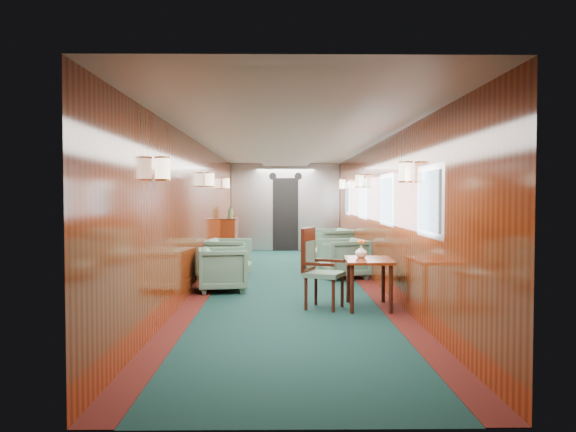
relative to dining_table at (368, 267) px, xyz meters
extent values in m
plane|color=black|center=(-1.05, 2.07, -0.55)|extent=(12.00, 12.00, 0.00)
cube|color=silver|center=(-1.05, 2.07, 1.80)|extent=(3.00, 12.00, 0.10)
cube|color=silver|center=(-1.05, 2.07, 1.81)|extent=(1.20, 12.00, 0.06)
cube|color=maroon|center=(-1.05, 8.07, 0.65)|extent=(3.00, 0.10, 2.40)
cube|color=maroon|center=(-1.05, -3.93, 0.65)|extent=(3.00, 0.10, 2.40)
cube|color=maroon|center=(-2.55, 2.07, 0.65)|extent=(0.10, 12.00, 2.40)
cube|color=maroon|center=(0.45, 2.07, 0.65)|extent=(0.10, 12.00, 2.40)
cube|color=#370E0B|center=(-2.40, 2.07, -0.55)|extent=(0.30, 12.00, 0.01)
cube|color=#370E0B|center=(0.30, 2.07, -0.55)|extent=(0.30, 12.00, 0.01)
cube|color=#AAADB1|center=(-1.05, 7.99, 0.65)|extent=(2.98, 0.12, 2.38)
cube|color=black|center=(-1.05, 7.91, 0.45)|extent=(0.70, 0.06, 2.00)
cylinder|color=black|center=(-1.40, 7.92, 1.50)|extent=(0.20, 0.04, 0.20)
cylinder|color=black|center=(-0.70, 7.92, 1.50)|extent=(0.20, 0.04, 0.20)
cube|color=silver|center=(0.44, -1.43, 0.90)|extent=(0.02, 1.10, 0.80)
cube|color=slate|center=(0.43, -1.43, 0.90)|extent=(0.01, 0.96, 0.66)
cube|color=silver|center=(0.44, 1.07, 0.90)|extent=(0.02, 1.10, 0.80)
cube|color=slate|center=(0.43, 1.07, 0.90)|extent=(0.01, 0.96, 0.66)
cube|color=silver|center=(0.44, 3.57, 0.90)|extent=(0.02, 1.10, 0.80)
cube|color=slate|center=(0.43, 3.57, 0.90)|extent=(0.01, 0.96, 0.66)
cube|color=silver|center=(0.44, 6.07, 0.90)|extent=(0.02, 1.10, 0.80)
cube|color=slate|center=(0.43, 6.07, 0.90)|extent=(0.01, 0.96, 0.66)
cylinder|color=#FFEEC6|center=(-2.45, -1.43, 1.25)|extent=(0.16, 0.16, 0.24)
cylinder|color=gold|center=(-2.45, -1.43, 1.13)|extent=(0.17, 0.17, 0.02)
cylinder|color=#FFEEC6|center=(0.35, -0.63, 1.25)|extent=(0.16, 0.16, 0.24)
cylinder|color=gold|center=(0.35, -0.63, 1.13)|extent=(0.17, 0.17, 0.02)
cylinder|color=#FFEEC6|center=(-2.45, 2.57, 1.25)|extent=(0.16, 0.16, 0.24)
cylinder|color=gold|center=(-2.45, 2.57, 1.13)|extent=(0.17, 0.17, 0.02)
cylinder|color=#FFEEC6|center=(0.35, 3.37, 1.25)|extent=(0.16, 0.16, 0.24)
cylinder|color=gold|center=(0.35, 3.37, 1.13)|extent=(0.17, 0.17, 0.02)
cylinder|color=#FFEEC6|center=(-2.45, 5.57, 1.25)|extent=(0.16, 0.16, 0.24)
cylinder|color=gold|center=(-2.45, 5.57, 1.13)|extent=(0.17, 0.17, 0.02)
cylinder|color=#FFEEC6|center=(0.35, 6.37, 1.25)|extent=(0.16, 0.16, 0.24)
cylinder|color=gold|center=(0.35, 6.37, 1.13)|extent=(0.17, 0.17, 0.02)
cube|color=maroon|center=(0.00, 0.00, 0.09)|extent=(0.67, 0.91, 0.04)
cylinder|color=#35140C|center=(-0.27, -0.36, -0.24)|extent=(0.05, 0.05, 0.63)
cylinder|color=#35140C|center=(0.22, -0.39, -0.24)|extent=(0.05, 0.05, 0.63)
cylinder|color=#35140C|center=(-0.22, 0.39, -0.24)|extent=(0.05, 0.05, 0.63)
cylinder|color=#35140C|center=(0.27, 0.36, -0.24)|extent=(0.05, 0.05, 0.63)
cube|color=#1E4638|center=(-0.60, -0.04, -0.09)|extent=(0.61, 0.61, 0.06)
cube|color=#35140C|center=(-0.81, 0.05, 0.23)|extent=(0.22, 0.40, 0.60)
cube|color=#1E4638|center=(-0.79, 0.04, 0.17)|extent=(0.15, 0.30, 0.36)
cube|color=#35140C|center=(-0.69, -0.25, 0.07)|extent=(0.40, 0.22, 0.04)
cube|color=#35140C|center=(-0.50, 0.17, 0.07)|extent=(0.40, 0.22, 0.04)
cylinder|color=#35140C|center=(-0.85, -0.14, -0.34)|extent=(0.04, 0.04, 0.43)
cylinder|color=#35140C|center=(-0.50, -0.29, -0.34)|extent=(0.04, 0.04, 0.43)
cylinder|color=#35140C|center=(-0.69, 0.21, -0.34)|extent=(0.04, 0.04, 0.43)
cylinder|color=#35140C|center=(-0.35, 0.06, -0.34)|extent=(0.04, 0.04, 0.43)
cube|color=maroon|center=(-2.39, 5.85, -0.07)|extent=(0.32, 1.08, 0.97)
cube|color=#35140C|center=(-2.38, 5.85, 0.42)|extent=(0.34, 1.10, 0.02)
cylinder|color=#2B562F|center=(-2.37, 5.58, 0.54)|extent=(0.07, 0.07, 0.22)
cylinder|color=#2B562F|center=(-2.37, 5.96, 0.57)|extent=(0.06, 0.06, 0.28)
cylinder|color=gold|center=(-2.37, 6.17, 0.52)|extent=(0.08, 0.08, 0.18)
imported|color=silver|center=(-0.08, 0.15, 0.19)|extent=(0.20, 0.20, 0.17)
imported|color=#1E4638|center=(-2.09, 1.34, -0.21)|extent=(0.87, 0.85, 0.70)
imported|color=#1E4638|center=(-2.16, 2.80, -0.19)|extent=(0.89, 0.87, 0.72)
imported|color=#1E4638|center=(-0.03, 2.74, -0.19)|extent=(0.97, 0.96, 0.73)
imported|color=#1E4638|center=(-0.02, 5.24, -0.17)|extent=(1.05, 1.04, 0.77)
camera|label=1|loc=(-1.18, -7.49, 0.95)|focal=35.00mm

